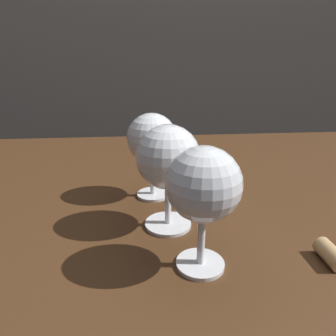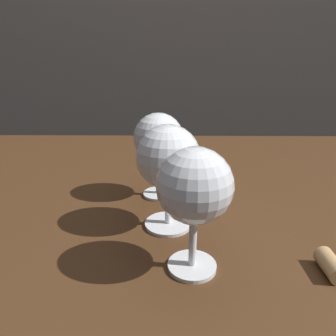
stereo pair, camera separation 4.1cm
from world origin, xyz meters
name	(u,v)px [view 1 (the left image)]	position (x,y,z in m)	size (l,w,h in m)	color
dining_table	(216,216)	(0.00, 0.00, 0.62)	(1.55, 0.77, 0.70)	#472B16
wine_glass_chardonnay	(203,187)	(-0.09, -0.26, 0.80)	(0.08, 0.08, 0.15)	white
wine_glass_rose	(168,159)	(-0.12, -0.17, 0.80)	(0.09, 0.09, 0.15)	white
wine_glass_pinot	(152,140)	(-0.14, -0.06, 0.80)	(0.08, 0.08, 0.15)	white
cork	(331,254)	(0.07, -0.27, 0.71)	(0.02, 0.02, 0.04)	tan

